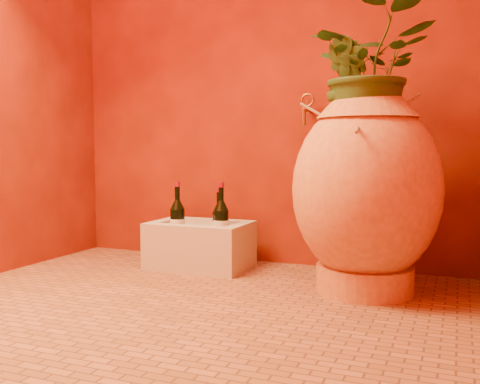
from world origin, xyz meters
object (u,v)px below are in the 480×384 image
at_px(stone_basin, 200,246).
at_px(wine_bottle_a, 219,224).
at_px(wine_bottle_b, 221,223).
at_px(amphora, 366,189).
at_px(wall_tap, 307,108).
at_px(wine_bottle_c, 178,222).

relative_size(stone_basin, wine_bottle_a, 1.75).
bearing_deg(wine_bottle_b, wine_bottle_a, 127.35).
bearing_deg(amphora, wall_tap, 135.93).
xyz_separation_m(wine_bottle_a, wall_tap, (0.45, 0.19, 0.65)).
xyz_separation_m(amphora, wall_tap, (-0.40, 0.38, 0.42)).
relative_size(stone_basin, wine_bottle_c, 1.58).
bearing_deg(wall_tap, wine_bottle_a, -157.57).
xyz_separation_m(stone_basin, wine_bottle_b, (0.15, -0.03, 0.14)).
relative_size(amphora, wall_tap, 5.47).
distance_m(amphora, wine_bottle_b, 0.86).
bearing_deg(wall_tap, wine_bottle_b, -151.11).
bearing_deg(wine_bottle_b, stone_basin, 169.47).
relative_size(amphora, stone_basin, 1.78).
relative_size(wine_bottle_a, wine_bottle_b, 0.91).
distance_m(wine_bottle_a, wine_bottle_c, 0.24).
height_order(amphora, stone_basin, amphora).
distance_m(amphora, wine_bottle_c, 1.10).
bearing_deg(wine_bottle_b, wine_bottle_c, -170.55).
height_order(wine_bottle_a, wine_bottle_c, wine_bottle_c).
height_order(stone_basin, wine_bottle_a, wine_bottle_a).
relative_size(stone_basin, wine_bottle_b, 1.58).
bearing_deg(wall_tap, wine_bottle_c, -157.86).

